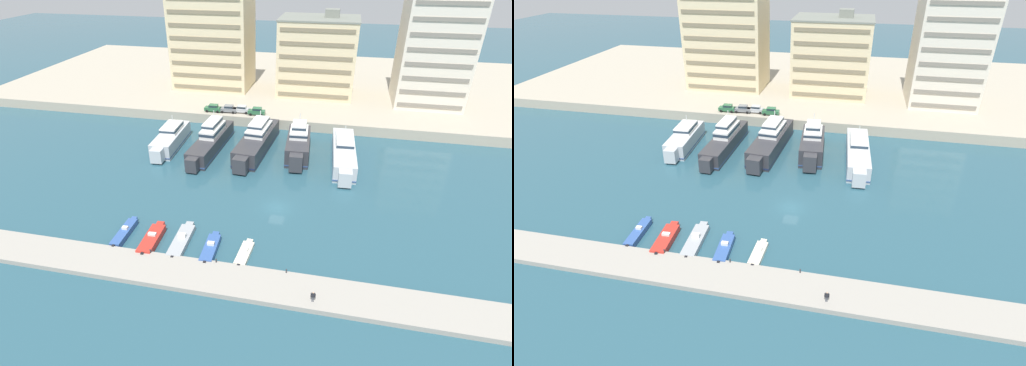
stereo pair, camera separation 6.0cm
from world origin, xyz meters
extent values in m
plane|color=#285160|center=(0.00, 0.00, 0.00)|extent=(400.00, 400.00, 0.00)
cube|color=#ADA38E|center=(0.00, 68.00, 1.19)|extent=(180.00, 70.00, 2.39)
cube|color=#9E998E|center=(0.00, -18.45, 0.37)|extent=(120.00, 5.74, 0.74)
cube|color=silver|center=(-26.36, 18.99, 1.59)|extent=(4.99, 14.48, 3.19)
cube|color=silver|center=(-25.96, 10.89, 1.67)|extent=(2.46, 2.26, 2.71)
cube|color=#334C7F|center=(-26.36, 18.99, 0.56)|extent=(5.04, 14.62, 0.24)
cube|color=white|center=(-26.41, 20.06, 3.84)|extent=(3.64, 6.16, 1.31)
cube|color=#233342|center=(-26.41, 20.06, 3.97)|extent=(3.68, 6.22, 0.47)
cylinder|color=silver|center=(-26.46, 20.96, 5.40)|extent=(0.16, 0.16, 1.80)
cube|color=silver|center=(-26.74, 26.57, 0.88)|extent=(3.68, 1.08, 0.20)
cube|color=#333338|center=(-17.32, 18.99, 1.58)|extent=(4.95, 19.08, 3.16)
cube|color=#333338|center=(-17.77, 8.61, 1.66)|extent=(2.36, 2.16, 2.69)
cube|color=#334C7F|center=(-17.32, 18.99, 0.55)|extent=(5.00, 19.28, 0.24)
cube|color=white|center=(-17.25, 20.41, 4.00)|extent=(3.56, 8.08, 1.67)
cube|color=#233342|center=(-17.25, 20.41, 4.16)|extent=(3.61, 8.16, 0.60)
cube|color=white|center=(-17.25, 20.41, 5.46)|extent=(2.78, 6.30, 1.25)
cube|color=#233342|center=(-17.25, 20.41, 5.58)|extent=(2.81, 6.37, 0.45)
cylinder|color=silver|center=(-17.20, 21.60, 6.98)|extent=(0.16, 0.16, 1.80)
cube|color=#333338|center=(-16.88, 28.89, 0.87)|extent=(3.54, 1.05, 0.20)
cube|color=#333338|center=(-7.80, 20.90, 1.76)|extent=(6.44, 19.81, 3.52)
cube|color=#333338|center=(-8.67, 10.10, 1.85)|extent=(2.88, 2.65, 2.99)
cube|color=#192347|center=(-7.80, 20.90, 0.62)|extent=(6.50, 20.01, 0.24)
cube|color=white|center=(-7.68, 22.36, 4.20)|extent=(4.46, 8.46, 1.37)
cube|color=#233342|center=(-7.68, 22.36, 4.34)|extent=(4.52, 8.55, 0.49)
cube|color=white|center=(-7.68, 22.36, 5.47)|extent=(3.48, 6.60, 1.17)
cube|color=#233342|center=(-7.68, 22.36, 5.59)|extent=(3.52, 6.67, 0.42)
cylinder|color=silver|center=(-7.58, 23.58, 6.96)|extent=(0.16, 0.16, 1.80)
cube|color=#333338|center=(-6.98, 31.06, 0.97)|extent=(4.22, 1.23, 0.20)
cube|color=#333338|center=(0.97, 20.73, 1.90)|extent=(5.45, 13.76, 3.81)
cube|color=#333338|center=(1.45, 12.95, 2.00)|extent=(2.68, 2.46, 3.24)
cube|color=#334C7F|center=(0.97, 20.73, 0.67)|extent=(5.50, 13.90, 0.24)
cube|color=white|center=(0.90, 21.74, 4.50)|extent=(3.95, 5.88, 1.38)
cube|color=#233342|center=(0.90, 21.74, 4.63)|extent=(4.00, 5.94, 0.50)
cube|color=white|center=(0.90, 21.74, 5.85)|extent=(3.08, 4.59, 1.33)
cube|color=#233342|center=(0.90, 21.74, 5.98)|extent=(3.12, 4.64, 0.48)
cylinder|color=silver|center=(0.85, 22.59, 7.41)|extent=(0.16, 0.16, 1.80)
cube|color=#333338|center=(0.52, 27.91, 1.05)|extent=(3.97, 1.14, 0.20)
cube|color=silver|center=(10.27, 19.48, 1.64)|extent=(5.18, 18.83, 3.28)
cube|color=silver|center=(10.76, 9.20, 1.72)|extent=(2.46, 2.26, 2.79)
cube|color=#334C7F|center=(10.27, 19.48, 0.57)|extent=(5.23, 19.02, 0.24)
cube|color=white|center=(10.20, 20.87, 4.02)|extent=(3.72, 7.98, 1.47)
cube|color=#233342|center=(10.20, 20.87, 4.16)|extent=(3.77, 8.06, 0.53)
cylinder|color=silver|center=(10.15, 22.05, 5.65)|extent=(0.16, 0.16, 1.80)
cube|color=silver|center=(9.80, 29.24, 0.90)|extent=(3.69, 1.07, 0.20)
cube|color=#33569E|center=(-21.05, -12.22, 0.46)|extent=(1.76, 6.45, 0.91)
cube|color=#33569E|center=(-21.19, -8.72, 0.46)|extent=(0.85, 0.71, 0.77)
cube|color=silver|center=(-21.06, -11.74, 1.10)|extent=(0.85, 0.63, 0.38)
cube|color=#283847|center=(-21.08, -11.46, 1.16)|extent=(0.76, 0.11, 0.23)
cube|color=black|center=(-20.91, -15.59, 0.61)|extent=(0.37, 0.29, 0.60)
cube|color=red|center=(-16.32, -12.97, 0.52)|extent=(2.46, 6.54, 1.04)
cube|color=red|center=(-16.53, -9.34, 0.52)|extent=(1.20, 1.00, 0.89)
cube|color=silver|center=(-16.35, -12.48, 1.23)|extent=(1.18, 0.67, 0.37)
cube|color=#283847|center=(-16.36, -12.20, 1.28)|extent=(1.05, 0.14, 0.22)
cube|color=black|center=(-16.12, -16.35, 0.67)|extent=(0.38, 0.30, 0.60)
cube|color=#9EA3A8|center=(-12.05, -12.22, 0.40)|extent=(2.45, 7.35, 0.80)
cube|color=#9EA3A8|center=(-12.24, -8.17, 0.40)|extent=(1.20, 1.00, 0.68)
cube|color=silver|center=(-12.08, -11.68, 1.09)|extent=(1.19, 0.65, 0.58)
cube|color=#283847|center=(-12.09, -11.40, 1.18)|extent=(1.06, 0.13, 0.35)
cube|color=black|center=(-11.87, -16.02, 0.55)|extent=(0.37, 0.30, 0.60)
cube|color=#33569E|center=(-7.36, -13.06, 0.45)|extent=(2.13, 5.93, 0.90)
cube|color=#33569E|center=(-7.55, -9.79, 0.45)|extent=(1.03, 0.86, 0.76)
cube|color=silver|center=(-7.39, -12.62, 1.12)|extent=(1.02, 0.66, 0.44)
cube|color=#283847|center=(-7.40, -12.34, 1.19)|extent=(0.90, 0.13, 0.27)
cube|color=black|center=(-7.18, -16.15, 0.60)|extent=(0.38, 0.30, 0.60)
cube|color=beige|center=(-2.46, -13.00, 0.35)|extent=(1.87, 5.04, 0.70)
cube|color=beige|center=(-2.31, -10.21, 0.35)|extent=(0.93, 0.77, 0.60)
cube|color=silver|center=(-2.44, -12.63, 0.92)|extent=(0.92, 0.65, 0.44)
cube|color=#283847|center=(-2.42, -12.35, 0.99)|extent=(0.81, 0.12, 0.26)
cube|color=black|center=(-2.60, -15.66, 0.50)|extent=(0.37, 0.30, 0.60)
cube|color=#2D6642|center=(-21.90, 35.26, 3.11)|extent=(4.13, 1.77, 0.80)
cube|color=#2D6642|center=(-21.75, 35.26, 3.85)|extent=(2.13, 1.59, 0.68)
cube|color=#1E2833|center=(-21.75, 35.26, 3.85)|extent=(2.08, 1.61, 0.37)
cylinder|color=black|center=(-23.23, 34.39, 2.71)|extent=(0.64, 0.23, 0.64)
cylinder|color=black|center=(-23.26, 36.09, 2.71)|extent=(0.64, 0.23, 0.64)
cylinder|color=black|center=(-20.53, 34.43, 2.71)|extent=(0.64, 0.23, 0.64)
cylinder|color=black|center=(-20.56, 36.13, 2.71)|extent=(0.64, 0.23, 0.64)
cube|color=slate|center=(-18.05, 35.51, 3.11)|extent=(4.17, 1.87, 0.80)
cube|color=slate|center=(-17.90, 35.52, 3.85)|extent=(2.17, 1.65, 0.68)
cube|color=#1E2833|center=(-17.90, 35.52, 3.85)|extent=(2.12, 1.66, 0.37)
cylinder|color=black|center=(-19.36, 34.60, 2.71)|extent=(0.65, 0.25, 0.64)
cylinder|color=black|center=(-19.43, 36.30, 2.71)|extent=(0.65, 0.25, 0.64)
cylinder|color=black|center=(-16.66, 34.72, 2.71)|extent=(0.65, 0.25, 0.64)
cylinder|color=black|center=(-16.74, 36.42, 2.71)|extent=(0.65, 0.25, 0.64)
cube|color=#B7BCC1|center=(-14.84, 35.91, 3.11)|extent=(4.13, 1.77, 0.80)
cube|color=#B7BCC1|center=(-14.69, 35.92, 3.85)|extent=(2.12, 1.59, 0.68)
cube|color=#1E2833|center=(-14.69, 35.92, 3.85)|extent=(2.08, 1.61, 0.37)
cylinder|color=black|center=(-16.17, 35.04, 2.71)|extent=(0.64, 0.23, 0.64)
cylinder|color=black|center=(-16.20, 36.74, 2.71)|extent=(0.64, 0.23, 0.64)
cylinder|color=black|center=(-13.48, 35.09, 2.71)|extent=(0.64, 0.23, 0.64)
cylinder|color=black|center=(-13.50, 36.79, 2.71)|extent=(0.64, 0.23, 0.64)
cube|color=#2D6642|center=(-10.92, 35.28, 3.11)|extent=(4.17, 1.88, 0.80)
cube|color=#2D6642|center=(-10.77, 35.28, 3.85)|extent=(2.17, 1.65, 0.68)
cube|color=#1E2833|center=(-10.77, 35.28, 3.85)|extent=(2.13, 1.67, 0.37)
cylinder|color=black|center=(-12.23, 34.37, 2.71)|extent=(0.65, 0.25, 0.64)
cylinder|color=black|center=(-12.30, 36.06, 2.71)|extent=(0.65, 0.25, 0.64)
cylinder|color=black|center=(-9.53, 34.49, 2.71)|extent=(0.65, 0.25, 0.64)
cylinder|color=black|center=(-9.61, 36.19, 2.71)|extent=(0.65, 0.25, 0.64)
cube|color=beige|center=(-27.77, 56.32, 15.29)|extent=(21.13, 14.33, 25.81)
cube|color=#7E7359|center=(-27.77, 49.06, 4.00)|extent=(19.44, 0.24, 0.90)
cube|color=#7E7359|center=(-27.77, 49.06, 7.22)|extent=(19.44, 0.24, 0.90)
cube|color=#7E7359|center=(-27.77, 49.06, 10.45)|extent=(19.44, 0.24, 0.90)
cube|color=#7E7359|center=(-27.77, 49.06, 13.68)|extent=(19.44, 0.24, 0.90)
cube|color=#7E7359|center=(-27.77, 49.06, 16.90)|extent=(19.44, 0.24, 0.90)
cube|color=#7E7359|center=(-27.77, 49.06, 20.13)|extent=(19.44, 0.24, 0.90)
cube|color=#7E7359|center=(-27.77, 49.06, 23.35)|extent=(19.44, 0.24, 0.90)
cube|color=beige|center=(1.40, 55.62, 12.07)|extent=(19.98, 14.71, 19.37)
cube|color=#7E7359|center=(1.40, 48.17, 4.00)|extent=(18.38, 0.24, 0.90)
cube|color=#7E7359|center=(1.40, 48.17, 7.23)|extent=(18.38, 0.24, 0.90)
cube|color=#7E7359|center=(1.40, 48.17, 10.46)|extent=(18.38, 0.24, 0.90)
cube|color=#7E7359|center=(1.40, 48.17, 13.69)|extent=(18.38, 0.24, 0.90)
cube|color=#7E7359|center=(1.40, 48.17, 16.92)|extent=(18.38, 0.24, 0.90)
cube|color=#7E7359|center=(1.40, 48.17, 20.15)|extent=(18.38, 0.24, 0.90)
cube|color=gray|center=(1.40, 55.62, 21.96)|extent=(20.38, 15.01, 0.40)
cube|color=gray|center=(4.40, 55.62, 23.16)|extent=(3.60, 3.20, 2.00)
cube|color=silver|center=(29.99, 53.87, 15.56)|extent=(16.34, 16.21, 26.35)
cube|color=gray|center=(29.99, 45.67, 4.03)|extent=(15.03, 0.24, 0.90)
cube|color=gray|center=(29.99, 45.67, 7.33)|extent=(15.03, 0.24, 0.90)
cube|color=gray|center=(29.99, 45.67, 10.62)|extent=(15.03, 0.24, 0.90)
cube|color=gray|center=(29.99, 45.67, 13.91)|extent=(15.03, 0.24, 0.90)
cube|color=gray|center=(29.99, 45.67, 17.21)|extent=(15.03, 0.24, 0.90)
cube|color=gray|center=(29.99, 45.67, 20.50)|extent=(15.03, 0.24, 0.90)
cube|color=gray|center=(29.99, 45.67, 23.80)|extent=(15.03, 0.24, 0.90)
cube|color=gray|center=(29.99, 45.67, 27.09)|extent=(15.03, 0.24, 0.90)
cylinder|color=#4C515B|center=(7.69, -20.07, 1.12)|extent=(0.12, 0.12, 0.76)
cylinder|color=#4C515B|center=(7.54, -20.08, 1.12)|extent=(0.12, 0.12, 0.76)
cube|color=#232328|center=(7.61, -20.08, 1.80)|extent=(0.43, 0.23, 0.58)
cylinder|color=#232328|center=(7.87, -20.07, 1.75)|extent=(0.09, 0.09, 0.58)
cylinder|color=#232328|center=(7.36, -20.09, 1.75)|extent=(0.09, 0.09, 0.58)
sphere|color=tan|center=(7.61, -20.08, 2.19)|extent=(0.21, 0.21, 0.21)
cylinder|color=#2D2D33|center=(-15.12, -15.82, 0.97)|extent=(0.18, 0.18, 0.45)
sphere|color=#2D2D33|center=(-15.12, -15.82, 1.25)|extent=(0.20, 0.20, 0.20)
cylinder|color=#2D2D33|center=(-5.64, -15.82, 0.97)|extent=(0.18, 0.18, 0.45)
sphere|color=#2D2D33|center=(-5.64, -15.82, 1.25)|extent=(0.20, 0.20, 0.20)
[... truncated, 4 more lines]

